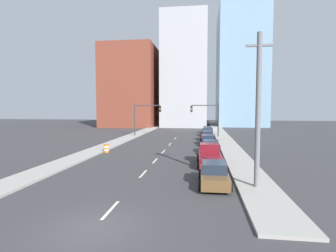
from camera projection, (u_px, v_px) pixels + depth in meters
name	position (u px, v px, depth m)	size (l,w,h in m)	color
ground_plane	(94.00, 228.00, 11.07)	(200.00, 200.00, 0.00)	#38383A
sidewalk_left	(144.00, 131.00, 56.20)	(2.60, 89.14, 0.16)	#9E9B93
sidewalk_right	(219.00, 132.00, 54.10)	(2.60, 89.14, 0.16)	#9E9B93
lane_stripe_at_2m	(111.00, 210.00, 13.05)	(0.16, 2.40, 0.01)	beige
lane_stripe_at_9m	(143.00, 174.00, 20.22)	(0.16, 2.40, 0.01)	beige
lane_stripe_at_14m	(155.00, 161.00, 25.20)	(0.16, 2.40, 0.01)	beige
lane_stripe_at_20m	(163.00, 151.00, 30.61)	(0.16, 2.40, 0.01)	beige
lane_stripe_at_26m	(170.00, 144.00, 36.73)	(0.16, 2.40, 0.01)	beige
lane_stripe_at_33m	(175.00, 138.00, 43.80)	(0.16, 2.40, 0.01)	beige
building_brick_left	(131.00, 87.00, 73.14)	(14.00, 16.00, 21.85)	brown
building_office_center	(185.00, 73.00, 74.86)	(12.00, 20.00, 29.96)	#A8A8AD
building_glass_right	(240.00, 68.00, 76.63)	(13.00, 20.00, 33.56)	#7A9EB7
traffic_signal_left	(143.00, 115.00, 47.00)	(4.94, 0.35, 5.95)	#38383D
traffic_signal_right	(210.00, 115.00, 45.43)	(4.94, 0.35, 5.95)	#38383D
utility_pole_right_near	(258.00, 110.00, 16.08)	(1.60, 0.32, 9.66)	slate
traffic_barrel	(106.00, 148.00, 29.93)	(0.56, 0.56, 0.95)	orange
sedan_brown	(214.00, 175.00, 17.20)	(2.07, 4.35, 1.53)	brown
pickup_truck_maroon	(210.00, 156.00, 23.56)	(2.38, 5.41, 1.80)	maroon
sedan_gray	(211.00, 147.00, 29.75)	(2.35, 4.58, 1.42)	slate
sedan_navy	(208.00, 140.00, 36.05)	(2.06, 4.76, 1.38)	#141E47
sedan_red	(208.00, 136.00, 41.40)	(2.23, 4.31, 1.47)	red
sedan_silver	(208.00, 132.00, 47.29)	(2.23, 4.52, 1.55)	#B2B2BC
sedan_blue	(207.00, 130.00, 53.22)	(2.11, 4.45, 1.40)	navy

